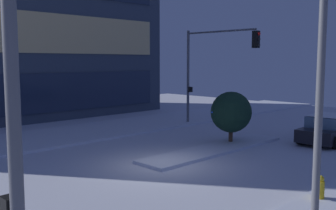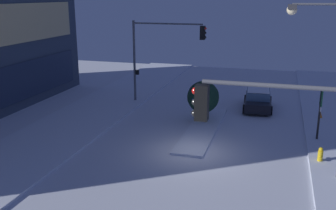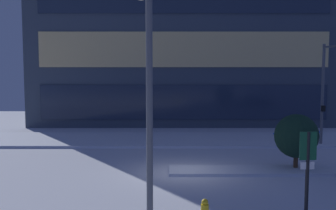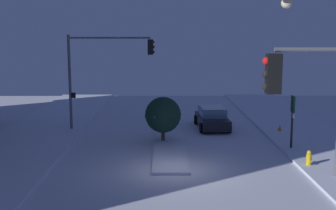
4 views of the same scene
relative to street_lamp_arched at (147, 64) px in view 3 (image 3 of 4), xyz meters
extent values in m
plane|color=silver|center=(1.39, 6.37, -5.22)|extent=(52.00, 52.00, 0.00)
cube|color=silver|center=(1.39, 14.94, -5.15)|extent=(52.00, 5.20, 0.14)
cube|color=silver|center=(5.22, 6.59, -5.15)|extent=(9.00, 1.80, 0.14)
cube|color=#232D42|center=(1.92, 20.44, -3.12)|extent=(22.90, 0.10, 2.79)
cube|color=#E5C67F|center=(1.92, 20.44, 1.06)|extent=(22.90, 0.10, 2.79)
cylinder|color=#565960|center=(10.37, 13.14, -2.02)|extent=(0.18, 0.18, 6.40)
cube|color=black|center=(10.37, 12.92, -2.82)|extent=(0.20, 0.24, 0.36)
cylinder|color=#565960|center=(0.12, -0.78, -1.19)|extent=(0.20, 0.20, 8.04)
sphere|color=gold|center=(1.87, -0.13, -4.47)|extent=(0.22, 0.22, 0.22)
cylinder|color=black|center=(5.13, -0.22, -3.68)|extent=(0.12, 0.12, 3.07)
cube|color=#144C2D|center=(5.13, -0.22, -2.60)|extent=(0.55, 0.10, 0.91)
cube|color=white|center=(5.13, -0.22, -3.23)|extent=(0.44, 0.08, 0.24)
cylinder|color=#473323|center=(6.93, 6.95, -4.82)|extent=(0.22, 0.22, 0.79)
sphere|color=black|center=(6.93, 6.95, -3.52)|extent=(2.14, 2.14, 2.14)
sphere|color=blue|center=(7.59, 7.09, -4.36)|extent=(0.10, 0.10, 0.10)
sphere|color=blue|center=(7.79, 7.56, -3.77)|extent=(0.10, 0.10, 0.10)
sphere|color=blue|center=(7.08, 8.01, -3.65)|extent=(0.10, 0.10, 0.10)
sphere|color=blue|center=(5.97, 7.44, -3.49)|extent=(0.10, 0.10, 0.10)
sphere|color=blue|center=(7.56, 7.76, -3.18)|extent=(0.10, 0.10, 0.10)
sphere|color=blue|center=(7.98, 6.85, -3.31)|extent=(0.10, 0.10, 0.10)
camera|label=1|loc=(-9.66, -5.16, -0.89)|focal=42.04mm
camera|label=2|loc=(-17.75, 2.19, 3.05)|focal=41.44mm
camera|label=3|loc=(0.68, -13.60, 0.04)|focal=45.78mm
camera|label=4|loc=(-18.53, 6.94, 1.16)|focal=46.66mm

